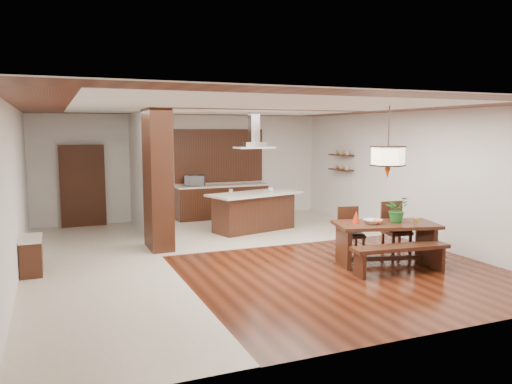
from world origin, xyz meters
name	(u,v)px	position (x,y,z in m)	size (l,w,h in m)	color
room_shell	(242,151)	(0.00, 0.00, 2.06)	(9.00, 9.04, 2.92)	#331309
tile_hallway	(97,269)	(-2.75, 0.00, 0.01)	(2.50, 9.00, 0.01)	beige
tile_kitchen	(253,228)	(1.25, 2.50, 0.01)	(5.50, 4.00, 0.01)	beige
soffit_band	(242,108)	(0.00, 0.00, 2.88)	(8.00, 9.00, 0.02)	#3F1A0F
partition_pier	(158,180)	(-1.40, 1.20, 1.45)	(0.45, 1.00, 2.90)	black
partition_stub	(141,172)	(-1.40, 3.30, 1.45)	(0.18, 2.40, 2.90)	silver
hallway_console	(31,255)	(-3.81, 0.20, 0.32)	(0.37, 0.88, 0.63)	black
hallway_doorway	(83,186)	(-2.70, 4.40, 1.05)	(1.10, 0.20, 2.10)	black
rear_counter	(222,201)	(1.00, 4.20, 0.48)	(2.60, 0.62, 0.95)	black
kitchen_window	(219,156)	(1.00, 4.46, 1.75)	(2.60, 0.08, 1.50)	brown
shelf_lower	(341,170)	(3.87, 2.60, 1.40)	(0.26, 0.90, 0.04)	black
shelf_upper	(341,155)	(3.87, 2.60, 1.80)	(0.26, 0.90, 0.04)	black
dining_table	(386,234)	(2.23, -1.60, 0.56)	(2.01, 1.36, 0.77)	black
dining_bench	(400,260)	(2.06, -2.24, 0.25)	(1.76, 0.39, 0.50)	black
dining_chair_left	(352,233)	(1.93, -0.94, 0.49)	(0.43, 0.43, 0.97)	black
dining_chair_right	(397,229)	(2.82, -1.18, 0.53)	(0.47, 0.47, 1.06)	black
pendant_lantern	(388,142)	(2.23, -1.60, 2.25)	(0.64, 0.64, 1.31)	#FFE4C3
foliage_plant	(397,209)	(2.46, -1.60, 1.01)	(0.43, 0.37, 0.48)	#226725
fruit_bowl	(373,222)	(1.96, -1.57, 0.81)	(0.31, 0.31, 0.08)	beige
napkin_cone	(356,217)	(1.73, -1.38, 0.88)	(0.15, 0.15, 0.23)	#A6240B
gold_ornament	(416,221)	(2.72, -1.83, 0.81)	(0.06, 0.06, 0.09)	gold
kitchen_island	(254,211)	(1.14, 2.18, 0.49)	(2.48, 1.57, 0.95)	black
range_hood	(254,130)	(1.14, 2.18, 2.46)	(0.90, 0.55, 0.87)	silver
island_cup	(271,190)	(1.56, 2.11, 1.00)	(0.13, 0.13, 0.11)	silver
microwave	(195,180)	(0.22, 4.21, 1.10)	(0.53, 0.36, 0.29)	silver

